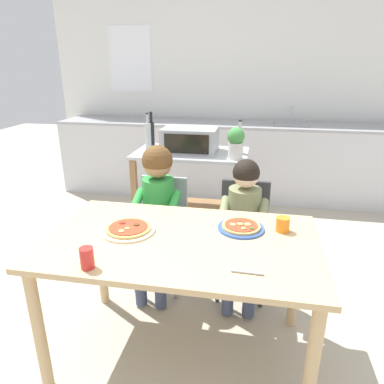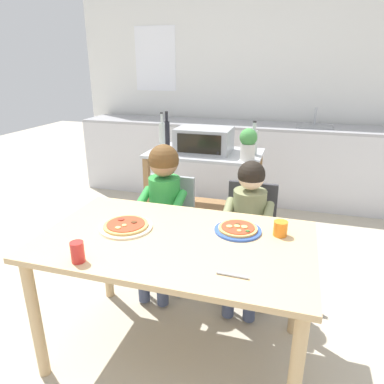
% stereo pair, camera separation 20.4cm
% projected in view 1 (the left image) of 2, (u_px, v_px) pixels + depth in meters
% --- Properties ---
extents(ground_plane, '(12.21, 12.21, 0.00)m').
position_uv_depth(ground_plane, '(211.00, 250.00, 3.20)').
color(ground_plane, '#B7AD99').
extents(back_wall_tiled, '(4.67, 0.13, 2.70)m').
position_uv_depth(back_wall_tiled, '(232.00, 84.00, 4.48)').
color(back_wall_tiled, white).
rests_on(back_wall_tiled, ground).
extents(kitchen_counter, '(4.20, 0.60, 1.12)m').
position_uv_depth(kitchen_counter, '(227.00, 160.00, 4.41)').
color(kitchen_counter, silver).
rests_on(kitchen_counter, ground).
extents(kitchen_island_cart, '(1.00, 0.58, 0.86)m').
position_uv_depth(kitchen_island_cart, '(191.00, 182.00, 3.24)').
color(kitchen_island_cart, '#B7BABF').
rests_on(kitchen_island_cart, ground).
extents(toaster_oven, '(0.48, 0.36, 0.21)m').
position_uv_depth(toaster_oven, '(190.00, 140.00, 3.10)').
color(toaster_oven, '#999BA0').
rests_on(toaster_oven, kitchen_island_cart).
extents(bottle_squat_spirits, '(0.07, 0.07, 0.29)m').
position_uv_depth(bottle_squat_spirits, '(239.00, 141.00, 3.05)').
color(bottle_squat_spirits, '#ADB7B2').
rests_on(bottle_squat_spirits, kitchen_island_cart).
extents(bottle_clear_vinegar, '(0.05, 0.05, 0.35)m').
position_uv_depth(bottle_clear_vinegar, '(148.00, 137.00, 3.04)').
color(bottle_clear_vinegar, '#ADB7B2').
rests_on(bottle_clear_vinegar, kitchen_island_cart).
extents(bottle_slim_sauce, '(0.05, 0.05, 0.34)m').
position_uv_depth(bottle_slim_sauce, '(152.00, 134.00, 3.21)').
color(bottle_slim_sauce, black).
rests_on(bottle_slim_sauce, kitchen_island_cart).
extents(potted_herb_plant, '(0.14, 0.14, 0.26)m').
position_uv_depth(potted_herb_plant, '(236.00, 142.00, 2.86)').
color(potted_herb_plant, beige).
rests_on(potted_herb_plant, kitchen_island_cart).
extents(dining_table, '(1.41, 0.84, 0.75)m').
position_uv_depth(dining_table, '(182.00, 256.00, 1.85)').
color(dining_table, tan).
rests_on(dining_table, ground).
extents(dining_chair_left, '(0.36, 0.36, 0.81)m').
position_uv_depth(dining_chair_left, '(162.00, 224.00, 2.60)').
color(dining_chair_left, gray).
rests_on(dining_chair_left, ground).
extents(dining_chair_right, '(0.36, 0.36, 0.81)m').
position_uv_depth(dining_chair_right, '(243.00, 230.00, 2.51)').
color(dining_chair_right, '#333338').
rests_on(dining_chair_right, ground).
extents(child_in_green_shirt, '(0.32, 0.42, 1.07)m').
position_uv_depth(child_in_green_shirt, '(157.00, 202.00, 2.41)').
color(child_in_green_shirt, '#424C6B').
rests_on(child_in_green_shirt, ground).
extents(child_in_olive_shirt, '(0.32, 0.42, 1.00)m').
position_uv_depth(child_in_olive_shirt, '(244.00, 217.00, 2.34)').
color(child_in_olive_shirt, '#424C6B').
rests_on(child_in_olive_shirt, ground).
extents(pizza_plate_cream, '(0.29, 0.29, 0.03)m').
position_uv_depth(pizza_plate_cream, '(128.00, 229.00, 1.90)').
color(pizza_plate_cream, beige).
rests_on(pizza_plate_cream, dining_table).
extents(pizza_plate_blue_rimmed, '(0.25, 0.25, 0.03)m').
position_uv_depth(pizza_plate_blue_rimmed, '(241.00, 227.00, 1.92)').
color(pizza_plate_blue_rimmed, '#3356B7').
rests_on(pizza_plate_blue_rimmed, dining_table).
extents(drinking_cup_orange, '(0.07, 0.07, 0.08)m').
position_uv_depth(drinking_cup_orange, '(283.00, 224.00, 1.89)').
color(drinking_cup_orange, orange).
rests_on(drinking_cup_orange, dining_table).
extents(drinking_cup_red, '(0.06, 0.06, 0.10)m').
position_uv_depth(drinking_cup_red, '(87.00, 258.00, 1.54)').
color(drinking_cup_red, red).
rests_on(drinking_cup_red, dining_table).
extents(serving_spoon, '(0.14, 0.02, 0.01)m').
position_uv_depth(serving_spoon, '(247.00, 272.00, 1.52)').
color(serving_spoon, '#B7BABF').
rests_on(serving_spoon, dining_table).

